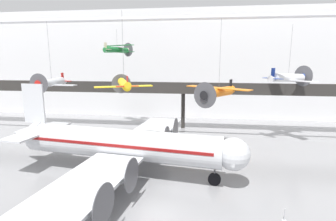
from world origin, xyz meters
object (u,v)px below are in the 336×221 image
object	(u,v)px
airliner_silver_main	(119,144)
stanchion_barrier	(284,217)
suspended_plane_yellow_lowwing	(124,84)
suspended_plane_orange_highwing	(219,92)
suspended_plane_white_twin	(288,78)
suspended_plane_green_biplane	(117,50)
suspended_plane_silver_racer	(52,83)

from	to	relation	value
airliner_silver_main	stanchion_barrier	size ratio (longest dim) A/B	29.91
suspended_plane_yellow_lowwing	suspended_plane_orange_highwing	world-z (taller)	suspended_plane_yellow_lowwing
suspended_plane_yellow_lowwing	suspended_plane_white_twin	xyz separation A→B (m)	(21.45, 14.13, -0.04)
suspended_plane_green_biplane	airliner_silver_main	bearing A→B (deg)	-130.94
airliner_silver_main	suspended_plane_yellow_lowwing	bearing A→B (deg)	83.99
suspended_plane_yellow_lowwing	stanchion_barrier	world-z (taller)	suspended_plane_yellow_lowwing
suspended_plane_orange_highwing	suspended_plane_green_biplane	size ratio (longest dim) A/B	1.66
suspended_plane_orange_highwing	suspended_plane_white_twin	distance (m)	13.04
airliner_silver_main	suspended_plane_white_twin	distance (m)	27.54
airliner_silver_main	suspended_plane_green_biplane	bearing A→B (deg)	115.40
suspended_plane_yellow_lowwing	stanchion_barrier	xyz separation A→B (m)	(15.41, -8.11, -9.62)
suspended_plane_yellow_lowwing	suspended_plane_orange_highwing	distance (m)	12.81
stanchion_barrier	suspended_plane_silver_racer	bearing A→B (deg)	152.62
suspended_plane_silver_racer	stanchion_barrier	bearing A→B (deg)	65.39
suspended_plane_yellow_lowwing	suspended_plane_white_twin	world-z (taller)	suspended_plane_yellow_lowwing
suspended_plane_white_twin	stanchion_barrier	distance (m)	24.96
airliner_silver_main	stanchion_barrier	bearing A→B (deg)	-15.64
suspended_plane_silver_racer	suspended_plane_white_twin	xyz separation A→B (m)	(34.01, 7.76, 0.47)
suspended_plane_silver_racer	suspended_plane_white_twin	world-z (taller)	suspended_plane_white_twin
suspended_plane_yellow_lowwing	suspended_plane_green_biplane	bearing A→B (deg)	-5.15
stanchion_barrier	suspended_plane_orange_highwing	bearing A→B (deg)	107.38
suspended_plane_orange_highwing	stanchion_barrier	world-z (taller)	suspended_plane_orange_highwing
airliner_silver_main	suspended_plane_white_twin	bearing A→B (deg)	42.90
suspended_plane_orange_highwing	stanchion_barrier	bearing A→B (deg)	50.15
airliner_silver_main	suspended_plane_yellow_lowwing	xyz separation A→B (m)	(0.34, 1.43, 6.48)
suspended_plane_silver_racer	suspended_plane_green_biplane	distance (m)	14.04
suspended_plane_yellow_lowwing	stanchion_barrier	bearing A→B (deg)	-143.20
suspended_plane_orange_highwing	suspended_plane_green_biplane	world-z (taller)	suspended_plane_green_biplane
suspended_plane_orange_highwing	stanchion_barrier	xyz separation A→B (m)	(4.68, -14.95, -8.17)
suspended_plane_silver_racer	suspended_plane_yellow_lowwing	world-z (taller)	suspended_plane_yellow_lowwing
airliner_silver_main	suspended_plane_orange_highwing	world-z (taller)	suspended_plane_orange_highwing
suspended_plane_yellow_lowwing	suspended_plane_green_biplane	size ratio (longest dim) A/B	1.38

